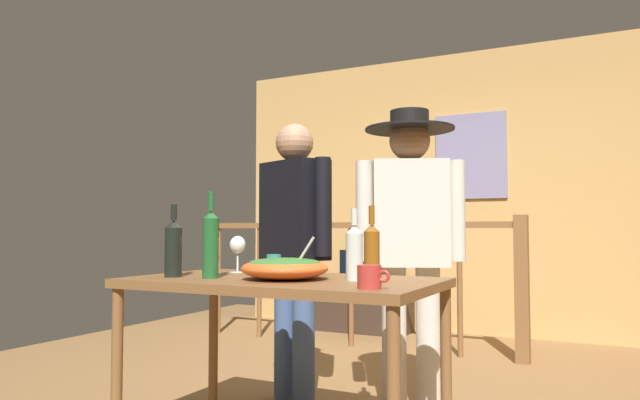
% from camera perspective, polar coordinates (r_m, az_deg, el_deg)
% --- Properties ---
extents(back_wall, '(5.20, 0.10, 2.72)m').
position_cam_1_polar(back_wall, '(5.79, 16.06, 0.83)').
color(back_wall, tan).
rests_on(back_wall, ground_plane).
extents(framed_picture, '(0.67, 0.03, 0.82)m').
position_cam_1_polar(framed_picture, '(5.79, 14.56, 4.19)').
color(framed_picture, '#7F7CA4').
extents(stair_railing, '(2.89, 0.10, 1.11)m').
position_cam_1_polar(stair_railing, '(4.87, 7.89, -6.68)').
color(stair_railing, brown).
rests_on(stair_railing, ground_plane).
extents(tv_console, '(0.90, 0.40, 0.43)m').
position_cam_1_polar(tv_console, '(5.82, 4.36, -10.60)').
color(tv_console, '#38281E').
rests_on(tv_console, ground_plane).
extents(flat_screen_tv, '(0.48, 0.12, 0.36)m').
position_cam_1_polar(flat_screen_tv, '(5.75, 4.23, -6.35)').
color(flat_screen_tv, black).
rests_on(flat_screen_tv, tv_console).
extents(serving_table, '(1.37, 0.77, 0.78)m').
position_cam_1_polar(serving_table, '(2.64, -3.66, -9.35)').
color(serving_table, brown).
rests_on(serving_table, ground_plane).
extents(salad_bowl, '(0.38, 0.38, 0.20)m').
position_cam_1_polar(salad_bowl, '(2.56, -3.48, -6.60)').
color(salad_bowl, '#DB5B23').
rests_on(salad_bowl, serving_table).
extents(wine_glass, '(0.08, 0.08, 0.19)m').
position_cam_1_polar(wine_glass, '(3.00, -8.07, -4.51)').
color(wine_glass, silver).
rests_on(wine_glass, serving_table).
extents(wine_bottle_amber, '(0.07, 0.07, 0.33)m').
position_cam_1_polar(wine_bottle_amber, '(2.69, 5.10, -4.80)').
color(wine_bottle_amber, brown).
rests_on(wine_bottle_amber, serving_table).
extents(wine_bottle_dark, '(0.08, 0.08, 0.33)m').
position_cam_1_polar(wine_bottle_dark, '(2.77, -14.17, -4.50)').
color(wine_bottle_dark, black).
rests_on(wine_bottle_dark, serving_table).
extents(wine_bottle_clear, '(0.07, 0.07, 0.31)m').
position_cam_1_polar(wine_bottle_clear, '(2.51, 3.39, -5.05)').
color(wine_bottle_clear, silver).
rests_on(wine_bottle_clear, serving_table).
extents(wine_bottle_green, '(0.07, 0.07, 0.39)m').
position_cam_1_polar(wine_bottle_green, '(2.66, -10.67, -4.15)').
color(wine_bottle_green, '#1E5628').
rests_on(wine_bottle_green, serving_table).
extents(mug_red, '(0.13, 0.09, 0.09)m').
position_cam_1_polar(mug_red, '(2.17, 4.91, -7.52)').
color(mug_red, '#B7332D').
rests_on(mug_red, serving_table).
extents(mug_teal, '(0.11, 0.08, 0.09)m').
position_cam_1_polar(mug_teal, '(2.99, -4.51, -6.21)').
color(mug_teal, teal).
rests_on(mug_teal, serving_table).
extents(person_standing_left, '(0.57, 0.37, 1.62)m').
position_cam_1_polar(person_standing_left, '(3.44, -2.53, -3.42)').
color(person_standing_left, '#3D5684').
rests_on(person_standing_left, ground_plane).
extents(person_standing_right, '(0.54, 0.48, 1.64)m').
position_cam_1_polar(person_standing_right, '(3.15, 8.85, -3.19)').
color(person_standing_right, beige).
rests_on(person_standing_right, ground_plane).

